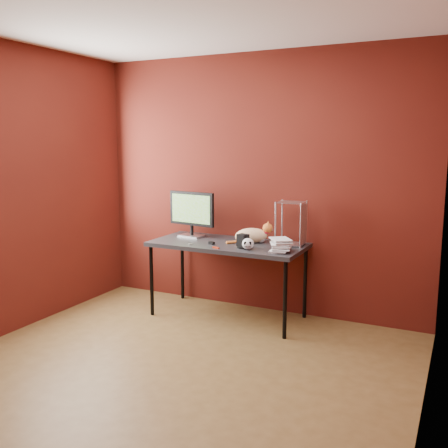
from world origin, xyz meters
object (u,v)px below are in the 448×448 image
at_px(desk, 228,248).
at_px(speaker, 243,242).
at_px(book_stack, 274,180).
at_px(cat, 252,235).
at_px(monitor, 192,212).
at_px(skull_mug, 248,244).

bearing_deg(desk, speaker, -34.58).
height_order(desk, book_stack, book_stack).
bearing_deg(cat, speaker, -108.93).
bearing_deg(monitor, cat, 6.90).
xyz_separation_m(desk, skull_mug, (0.30, -0.21, 0.11)).
bearing_deg(skull_mug, book_stack, -7.57).
xyz_separation_m(desk, cat, (0.21, 0.11, 0.12)).
relative_size(skull_mug, speaker, 0.90).
height_order(desk, monitor, monitor).
distance_m(desk, speaker, 0.30).
bearing_deg(monitor, skull_mug, -14.93).
relative_size(monitor, book_stack, 0.42).
height_order(monitor, skull_mug, monitor).
relative_size(monitor, speaker, 4.15).
height_order(desk, cat, cat).
xyz_separation_m(desk, monitor, (-0.47, 0.12, 0.31)).
relative_size(cat, speaker, 3.04).
xyz_separation_m(skull_mug, speaker, (-0.07, 0.05, 0.01)).
bearing_deg(cat, desk, -176.40).
bearing_deg(monitor, desk, -6.19).
bearing_deg(desk, skull_mug, -34.41).
height_order(speaker, book_stack, book_stack).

